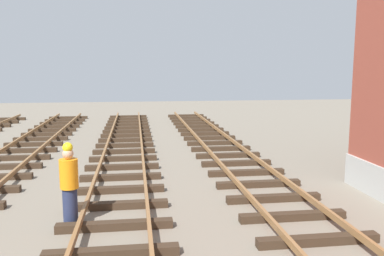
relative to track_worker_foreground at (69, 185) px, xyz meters
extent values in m
cube|color=#38281C|center=(5.00, -1.72, -0.84)|extent=(2.50, 0.24, 0.18)
cube|color=#38281C|center=(5.00, -0.40, -0.84)|extent=(2.50, 0.24, 0.18)
cube|color=#38281C|center=(5.00, 0.92, -0.84)|extent=(2.50, 0.24, 0.18)
cube|color=#38281C|center=(5.00, 2.24, -0.84)|extent=(2.50, 0.24, 0.18)
cube|color=#38281C|center=(5.00, 3.56, -0.84)|extent=(2.50, 0.24, 0.18)
cube|color=#38281C|center=(5.00, 4.88, -0.84)|extent=(2.50, 0.24, 0.18)
cube|color=#38281C|center=(5.00, 6.20, -0.84)|extent=(2.50, 0.24, 0.18)
cube|color=#38281C|center=(5.00, 7.52, -0.84)|extent=(2.50, 0.24, 0.18)
cube|color=#38281C|center=(5.00, 8.84, -0.84)|extent=(2.50, 0.24, 0.18)
cube|color=#38281C|center=(5.00, 10.16, -0.84)|extent=(2.50, 0.24, 0.18)
cube|color=#38281C|center=(5.00, 11.48, -0.84)|extent=(2.50, 0.24, 0.18)
cube|color=#38281C|center=(5.00, 12.80, -0.84)|extent=(2.50, 0.24, 0.18)
cube|color=#38281C|center=(5.00, 14.12, -0.84)|extent=(2.50, 0.24, 0.18)
cube|color=#38281C|center=(5.00, 15.44, -0.84)|extent=(2.50, 0.24, 0.18)
cube|color=#38281C|center=(5.00, 16.75, -0.84)|extent=(2.50, 0.24, 0.18)
cube|color=#38281C|center=(5.00, 18.07, -0.84)|extent=(2.50, 0.24, 0.18)
cube|color=#38281C|center=(5.00, 19.39, -0.84)|extent=(2.50, 0.24, 0.18)
cube|color=#38281C|center=(0.98, -1.72, -0.84)|extent=(2.50, 0.24, 0.18)
cube|color=#38281C|center=(0.98, -0.40, -0.84)|extent=(2.50, 0.24, 0.18)
cube|color=#38281C|center=(0.98, 0.92, -0.84)|extent=(2.50, 0.24, 0.18)
cube|color=#38281C|center=(0.98, 2.24, -0.84)|extent=(2.50, 0.24, 0.18)
cube|color=#38281C|center=(0.98, 3.56, -0.84)|extent=(2.50, 0.24, 0.18)
cube|color=#38281C|center=(0.98, 4.88, -0.84)|extent=(2.50, 0.24, 0.18)
cube|color=#38281C|center=(0.98, 6.20, -0.84)|extent=(2.50, 0.24, 0.18)
cube|color=#38281C|center=(0.98, 7.52, -0.84)|extent=(2.50, 0.24, 0.18)
cube|color=#38281C|center=(0.98, 8.84, -0.84)|extent=(2.50, 0.24, 0.18)
cube|color=#38281C|center=(0.98, 10.16, -0.84)|extent=(2.50, 0.24, 0.18)
cube|color=#38281C|center=(0.98, 11.48, -0.84)|extent=(2.50, 0.24, 0.18)
cube|color=#38281C|center=(0.98, 12.80, -0.84)|extent=(2.50, 0.24, 0.18)
cube|color=#38281C|center=(0.98, 14.12, -0.84)|extent=(2.50, 0.24, 0.18)
cube|color=#38281C|center=(0.98, 15.44, -0.84)|extent=(2.50, 0.24, 0.18)
cube|color=#38281C|center=(0.98, 16.75, -0.84)|extent=(2.50, 0.24, 0.18)
cube|color=#38281C|center=(0.98, 18.07, -0.84)|extent=(2.50, 0.24, 0.18)
cube|color=#38281C|center=(0.98, 19.39, -0.84)|extent=(2.50, 0.24, 0.18)
cube|color=#38281C|center=(-3.03, 5.48, -0.84)|extent=(2.50, 0.24, 0.18)
cube|color=#38281C|center=(-3.03, 6.87, -0.84)|extent=(2.50, 0.24, 0.18)
cube|color=#38281C|center=(-3.03, 8.26, -0.84)|extent=(2.50, 0.24, 0.18)
cube|color=#38281C|center=(-3.03, 9.65, -0.84)|extent=(2.50, 0.24, 0.18)
cube|color=#38281C|center=(-3.03, 11.04, -0.84)|extent=(2.50, 0.24, 0.18)
cube|color=#38281C|center=(-3.03, 12.42, -0.84)|extent=(2.50, 0.24, 0.18)
cube|color=#38281C|center=(-3.03, 13.81, -0.84)|extent=(2.50, 0.24, 0.18)
cube|color=#38281C|center=(-3.03, 15.20, -0.84)|extent=(2.50, 0.24, 0.18)
cube|color=#38281C|center=(-3.03, 16.59, -0.84)|extent=(2.50, 0.24, 0.18)
cube|color=#38281C|center=(-3.03, 17.97, -0.84)|extent=(2.50, 0.24, 0.18)
cube|color=#38281C|center=(-3.03, 19.36, -0.84)|extent=(2.50, 0.24, 0.18)
cube|color=#38281C|center=(-7.05, 19.23, -0.84)|extent=(2.50, 0.24, 0.18)
cylinder|color=#262D4C|center=(0.00, 0.00, -0.50)|extent=(0.32, 0.32, 0.85)
cylinder|color=orange|center=(0.00, 0.00, 0.25)|extent=(0.40, 0.40, 0.65)
sphere|color=tan|center=(0.00, 0.00, 0.69)|extent=(0.24, 0.24, 0.24)
sphere|color=yellow|center=(0.00, 0.00, 0.83)|extent=(0.22, 0.22, 0.22)
camera|label=1|loc=(1.47, -8.94, 2.55)|focal=38.12mm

